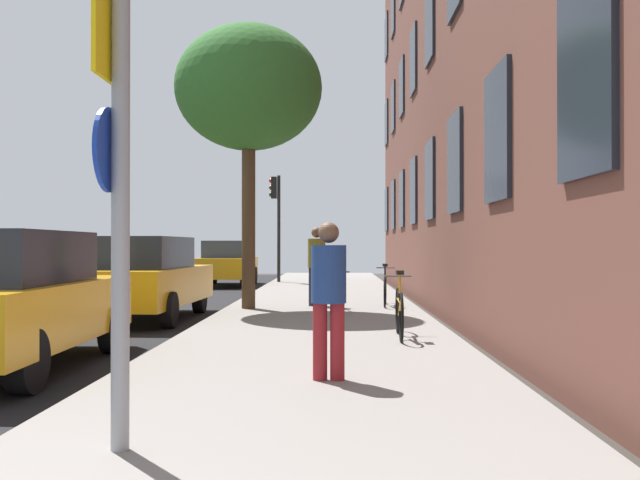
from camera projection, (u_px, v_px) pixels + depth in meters
name	position (u px, v px, depth m)	size (l,w,h in m)	color
ground_plane	(166.00, 311.00, 15.77)	(41.80, 41.80, 0.00)	#332D28
road_asphalt	(73.00, 310.00, 15.81)	(7.00, 38.00, 0.01)	black
sidewalk	(323.00, 308.00, 15.70)	(4.20, 38.00, 0.12)	gray
sign_post	(117.00, 176.00, 4.64)	(0.15, 0.60, 3.08)	gray
traffic_light	(276.00, 209.00, 26.09)	(0.43, 0.24, 3.93)	black
tree_near	(249.00, 89.00, 15.09)	(3.14, 3.14, 6.05)	#4C3823
bicycle_0	(399.00, 311.00, 10.27)	(0.42, 1.72, 0.98)	black
bicycle_1	(340.00, 295.00, 14.05)	(0.42, 1.67, 0.91)	black
bicycle_2	(385.00, 289.00, 15.72)	(0.42, 1.66, 0.94)	black
pedestrian_0	(329.00, 290.00, 7.04)	(0.49, 0.49, 1.57)	maroon
pedestrian_1	(317.00, 261.00, 15.66)	(0.44, 0.44, 1.75)	#26262D
car_0	(3.00, 299.00, 8.17)	(1.93, 4.21, 1.62)	orange
car_1	(141.00, 277.00, 13.74)	(2.04, 4.47, 1.62)	orange
car_2	(228.00, 263.00, 25.40)	(1.76, 4.34, 1.62)	orange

